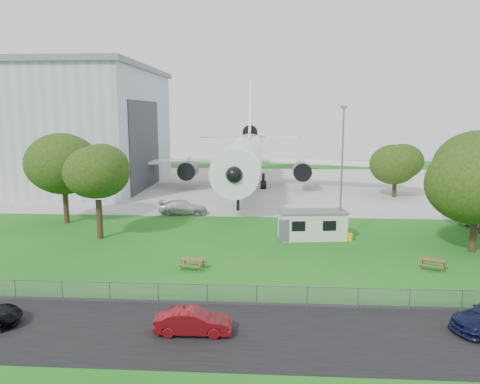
# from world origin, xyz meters

# --- Properties ---
(ground) EXTENTS (160.00, 160.00, 0.00)m
(ground) POSITION_xyz_m (0.00, 0.00, 0.00)
(ground) COLOR #2A7B20
(asphalt_strip) EXTENTS (120.00, 8.00, 0.02)m
(asphalt_strip) POSITION_xyz_m (0.00, -13.00, 0.01)
(asphalt_strip) COLOR black
(asphalt_strip) RESTS_ON ground
(concrete_apron) EXTENTS (120.00, 46.00, 0.03)m
(concrete_apron) POSITION_xyz_m (0.00, 38.00, 0.01)
(concrete_apron) COLOR #B7B7B2
(concrete_apron) RESTS_ON ground
(hangar) EXTENTS (43.00, 31.00, 18.55)m
(hangar) POSITION_xyz_m (-37.97, 36.00, 9.41)
(hangar) COLOR #B2B7BC
(hangar) RESTS_ON ground
(airliner) EXTENTS (46.36, 47.73, 17.69)m
(airliner) POSITION_xyz_m (-2.00, 35.86, 5.27)
(airliner) COLOR white
(airliner) RESTS_ON ground
(site_cabin) EXTENTS (6.89, 3.42, 2.62)m
(site_cabin) POSITION_xyz_m (5.69, 6.22, 1.31)
(site_cabin) COLOR beige
(site_cabin) RESTS_ON ground
(picnic_west) EXTENTS (2.11, 1.89, 0.76)m
(picnic_west) POSITION_xyz_m (-3.98, -2.99, 0.00)
(picnic_west) COLOR brown
(picnic_west) RESTS_ON ground
(picnic_east) EXTENTS (2.30, 2.18, 0.76)m
(picnic_east) POSITION_xyz_m (13.84, -1.98, 0.00)
(picnic_east) COLOR brown
(picnic_east) RESTS_ON ground
(fence) EXTENTS (58.00, 0.04, 1.30)m
(fence) POSITION_xyz_m (0.00, -9.50, 0.00)
(fence) COLOR gray
(fence) RESTS_ON ground
(lamp_mast) EXTENTS (0.16, 0.16, 12.00)m
(lamp_mast) POSITION_xyz_m (8.20, 6.20, 6.00)
(lamp_mast) COLOR slate
(lamp_mast) RESTS_ON ground
(tree_west_big) EXTENTS (7.73, 7.73, 9.82)m
(tree_west_big) POSITION_xyz_m (-19.70, 10.94, 5.95)
(tree_west_big) COLOR #382619
(tree_west_big) RESTS_ON ground
(tree_west_small) EXTENTS (5.99, 5.99, 9.19)m
(tree_west_small) POSITION_xyz_m (-13.93, 5.07, 6.17)
(tree_west_small) COLOR #382619
(tree_west_small) RESTS_ON ground
(tree_east_front) EXTENTS (7.87, 7.87, 9.83)m
(tree_east_front) POSITION_xyz_m (18.71, 2.79, 5.88)
(tree_east_front) COLOR #382619
(tree_east_front) RESTS_ON ground
(tree_far_apron) EXTENTS (6.75, 6.75, 7.93)m
(tree_far_apron) POSITION_xyz_m (18.94, 28.70, 4.55)
(tree_far_apron) COLOR #382619
(tree_far_apron) RESTS_ON ground
(car_centre_sedan) EXTENTS (4.04, 1.48, 1.32)m
(car_centre_sedan) POSITION_xyz_m (-2.22, -13.32, 0.66)
(car_centre_sedan) COLOR maroon
(car_centre_sedan) RESTS_ON ground
(car_ne_hatch) EXTENTS (3.61, 4.27, 1.38)m
(car_ne_hatch) POSITION_xyz_m (22.93, 11.50, 0.69)
(car_ne_hatch) COLOR silver
(car_ne_hatch) RESTS_ON ground
(car_apron_van) EXTENTS (5.58, 2.45, 1.60)m
(car_apron_van) POSITION_xyz_m (-8.13, 15.87, 0.80)
(car_apron_van) COLOR #B7BABF
(car_apron_van) RESTS_ON ground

